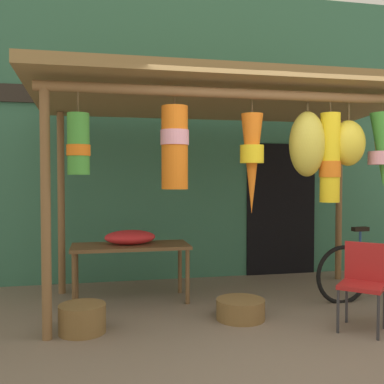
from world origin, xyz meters
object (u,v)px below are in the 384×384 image
object	(u,v)px
flower_heap_on_table	(131,237)
parked_bicycle	(380,271)
wicker_basket_by_table	(240,309)
display_table	(131,251)
wicker_basket_spare	(82,318)
folding_chair	(363,278)

from	to	relation	value
flower_heap_on_table	parked_bicycle	size ratio (longest dim) A/B	0.35
flower_heap_on_table	wicker_basket_by_table	distance (m)	1.58
display_table	flower_heap_on_table	xyz separation A→B (m)	(0.01, 0.03, 0.16)
flower_heap_on_table	parked_bicycle	distance (m)	3.06
display_table	flower_heap_on_table	world-z (taller)	flower_heap_on_table
flower_heap_on_table	wicker_basket_spare	world-z (taller)	flower_heap_on_table
display_table	wicker_basket_by_table	size ratio (longest dim) A/B	2.74
folding_chair	parked_bicycle	size ratio (longest dim) A/B	0.48
wicker_basket_by_table	flower_heap_on_table	bearing A→B (deg)	138.65
flower_heap_on_table	parked_bicycle	bearing A→B (deg)	-10.75
folding_chair	wicker_basket_spare	bearing A→B (deg)	170.53
display_table	wicker_basket_spare	xyz separation A→B (m)	(-0.53, -0.99, -0.47)
folding_chair	parked_bicycle	bearing A→B (deg)	48.20
wicker_basket_by_table	parked_bicycle	size ratio (longest dim) A/B	0.29
display_table	parked_bicycle	xyz separation A→B (m)	(2.98, -0.54, -0.26)
wicker_basket_by_table	wicker_basket_spare	distance (m)	1.62
wicker_basket_spare	parked_bicycle	distance (m)	3.55
folding_chair	flower_heap_on_table	bearing A→B (deg)	145.90
folding_chair	wicker_basket_by_table	distance (m)	1.28
flower_heap_on_table	wicker_basket_spare	xyz separation A→B (m)	(-0.54, -1.02, -0.63)
wicker_basket_spare	display_table	bearing A→B (deg)	61.72
folding_chair	wicker_basket_spare	distance (m)	2.77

